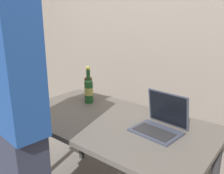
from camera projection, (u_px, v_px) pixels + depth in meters
The scene contains 6 objects.
desk at pixel (110, 130), 1.73m from camera, with size 1.49×0.81×0.77m.
laptop at pixel (161, 122), 1.52m from camera, with size 0.33×0.29×0.25m.
beer_bottle_green at pixel (88, 87), 2.10m from camera, with size 0.07×0.07×0.31m.
beer_bottle_brown at pixel (89, 90), 2.02m from camera, with size 0.08×0.08×0.31m.
person_figure at pixel (16, 119), 1.29m from camera, with size 0.45×0.30×1.82m.
back_wall at pixel (160, 40), 2.10m from camera, with size 6.00×0.10×2.60m, color gray.
Camera 1 is at (0.99, -1.22, 1.47)m, focal length 37.05 mm.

